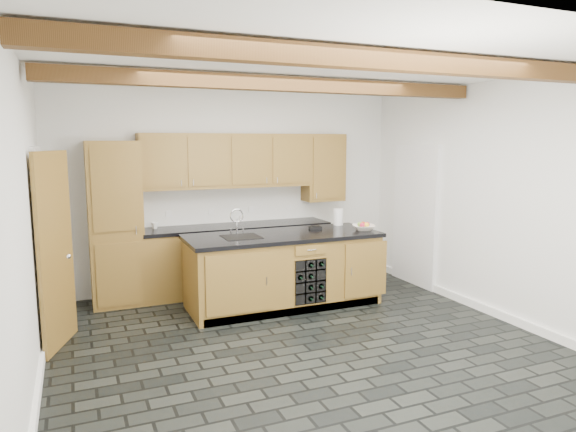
% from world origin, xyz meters
% --- Properties ---
extents(ground, '(5.00, 5.00, 0.00)m').
position_xyz_m(ground, '(0.00, 0.00, 0.00)').
color(ground, black).
rests_on(ground, ground).
extents(room_shell, '(5.01, 5.00, 5.00)m').
position_xyz_m(room_shell, '(-0.09, 0.53, 1.53)').
color(room_shell, white).
rests_on(room_shell, ground).
extents(back_cabinetry, '(3.65, 0.62, 2.20)m').
position_xyz_m(back_cabinetry, '(-0.38, 2.24, 0.98)').
color(back_cabinetry, olive).
rests_on(back_cabinetry, ground).
extents(island, '(2.48, 0.96, 0.93)m').
position_xyz_m(island, '(0.31, 1.28, 0.46)').
color(island, olive).
rests_on(island, ground).
extents(faucet, '(0.45, 0.40, 0.34)m').
position_xyz_m(faucet, '(-0.25, 1.33, 0.96)').
color(faucet, black).
rests_on(faucet, island).
extents(kitchen_scale, '(0.18, 0.12, 0.05)m').
position_xyz_m(kitchen_scale, '(0.84, 1.46, 0.95)').
color(kitchen_scale, black).
rests_on(kitchen_scale, island).
extents(fruit_bowl, '(0.38, 0.38, 0.07)m').
position_xyz_m(fruit_bowl, '(1.38, 1.13, 0.97)').
color(fruit_bowl, silver).
rests_on(fruit_bowl, island).
extents(fruit_cluster, '(0.16, 0.17, 0.07)m').
position_xyz_m(fruit_cluster, '(1.38, 1.13, 1.01)').
color(fruit_cluster, red).
rests_on(fruit_cluster, fruit_bowl).
extents(paper_towel, '(0.13, 0.13, 0.23)m').
position_xyz_m(paper_towel, '(1.28, 1.65, 1.04)').
color(paper_towel, white).
rests_on(paper_towel, island).
extents(mug, '(0.12, 0.12, 0.09)m').
position_xyz_m(mug, '(-1.14, 2.32, 0.97)').
color(mug, white).
rests_on(mug, back_cabinetry).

